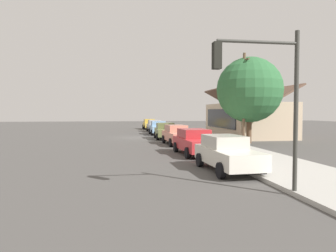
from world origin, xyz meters
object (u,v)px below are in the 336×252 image
(car_silver, at_px, (155,126))
(utility_pole_wooden, at_px, (244,97))
(car_skyblue, at_px, (158,128))
(car_olive, at_px, (165,131))
(car_cherry, at_px, (195,142))
(traffic_light_main, at_px, (265,85))
(shade_tree, at_px, (249,90))
(car_coral, at_px, (177,135))
(fire_hydrant_red, at_px, (197,139))
(car_mustard, at_px, (149,124))
(car_ivory, at_px, (227,153))

(car_silver, relative_size, utility_pole_wooden, 0.59)
(car_skyblue, height_order, car_olive, same)
(car_cherry, bearing_deg, traffic_light_main, -4.31)
(car_skyblue, bearing_deg, shade_tree, 29.73)
(car_coral, distance_m, fire_hydrant_red, 1.93)
(car_cherry, distance_m, fire_hydrant_red, 5.11)
(car_mustard, xyz_separation_m, utility_pole_wooden, (24.20, 5.49, 3.11))
(utility_pole_wooden, bearing_deg, shade_tree, 135.90)
(car_mustard, bearing_deg, car_silver, 0.94)
(car_mustard, distance_m, car_olive, 17.85)
(shade_tree, height_order, utility_pole_wooden, utility_pole_wooden)
(shade_tree, bearing_deg, car_silver, -160.16)
(car_cherry, xyz_separation_m, shade_tree, (-6.13, 6.25, 3.74))
(car_cherry, xyz_separation_m, fire_hydrant_red, (-4.90, 1.41, -0.32))
(car_mustard, distance_m, car_silver, 6.22)
(car_skyblue, relative_size, car_olive, 1.00)
(traffic_light_main, height_order, utility_pole_wooden, utility_pole_wooden)
(car_silver, bearing_deg, shade_tree, 18.91)
(utility_pole_wooden, xyz_separation_m, fire_hydrant_red, (0.35, -4.00, -3.43))
(car_cherry, distance_m, traffic_light_main, 10.20)
(car_mustard, height_order, car_olive, same)
(car_silver, distance_m, car_coral, 17.07)
(car_olive, xyz_separation_m, utility_pole_wooden, (6.34, 5.59, 3.11))
(car_mustard, xyz_separation_m, car_olive, (17.85, -0.10, 0.00))
(car_silver, xyz_separation_m, fire_hydrant_red, (18.33, 1.33, -0.32))
(car_coral, bearing_deg, car_skyblue, 178.12)
(car_mustard, bearing_deg, fire_hydrant_red, 2.91)
(car_cherry, xyz_separation_m, car_ivory, (5.53, 0.10, -0.00))
(car_coral, bearing_deg, car_olive, 179.19)
(car_mustard, distance_m, utility_pole_wooden, 25.01)
(car_mustard, distance_m, shade_tree, 24.46)
(car_coral, height_order, utility_pole_wooden, utility_pole_wooden)
(car_silver, relative_size, car_cherry, 0.91)
(car_coral, xyz_separation_m, traffic_light_main, (16.00, -0.23, 2.68))
(car_olive, relative_size, utility_pole_wooden, 0.60)
(traffic_light_main, relative_size, fire_hydrant_red, 7.32)
(utility_pole_wooden, bearing_deg, car_ivory, -26.22)
(car_silver, relative_size, car_olive, 0.99)
(car_skyblue, relative_size, utility_pole_wooden, 0.60)
(utility_pole_wooden, distance_m, fire_hydrant_red, 5.28)
(car_coral, distance_m, car_ivory, 11.70)
(shade_tree, bearing_deg, traffic_light_main, -22.17)
(car_silver, xyz_separation_m, car_coral, (17.06, -0.10, 0.00))
(car_silver, bearing_deg, car_cherry, -1.13)
(car_cherry, relative_size, fire_hydrant_red, 6.84)
(car_skyblue, xyz_separation_m, utility_pole_wooden, (12.41, 5.55, 3.11))
(car_mustard, xyz_separation_m, car_ivory, (34.98, 0.18, 0.00))
(car_coral, distance_m, shade_tree, 7.30)
(traffic_light_main, distance_m, utility_pole_wooden, 16.12)
(car_skyblue, distance_m, shade_tree, 13.71)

